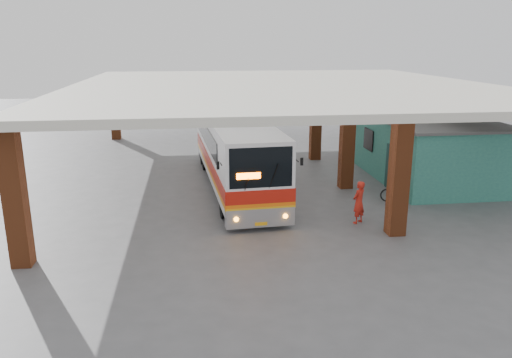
{
  "coord_description": "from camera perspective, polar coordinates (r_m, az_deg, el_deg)",
  "views": [
    {
      "loc": [
        -4.16,
        -19.09,
        6.72
      ],
      "look_at": [
        -1.67,
        0.0,
        1.4
      ],
      "focal_mm": 35.0,
      "sensor_mm": 36.0,
      "label": 1
    }
  ],
  "objects": [
    {
      "name": "motorcycle",
      "position": [
        22.38,
        16.25,
        -1.43
      ],
      "size": [
        1.86,
        1.05,
        0.92
      ],
      "primitive_type": "imported",
      "rotation": [
        0.0,
        0.0,
        1.31
      ],
      "color": "black",
      "rests_on": "ground"
    },
    {
      "name": "shop_building",
      "position": [
        26.38,
        19.0,
        3.32
      ],
      "size": [
        5.2,
        8.2,
        3.11
      ],
      "color": "#2D726A",
      "rests_on": "ground"
    },
    {
      "name": "brick_columns",
      "position": [
        25.15,
        5.57,
        4.96
      ],
      "size": [
        20.1,
        21.6,
        4.35
      ],
      "color": "brown",
      "rests_on": "ground"
    },
    {
      "name": "ground",
      "position": [
        20.66,
        4.62,
        -3.59
      ],
      "size": [
        90.0,
        90.0,
        0.0
      ],
      "primitive_type": "plane",
      "color": "#515154",
      "rests_on": "ground"
    },
    {
      "name": "pedestrian",
      "position": [
        19.35,
        11.66,
        -2.62
      ],
      "size": [
        0.72,
        0.68,
        1.65
      ],
      "primitive_type": "imported",
      "rotation": [
        0.0,
        0.0,
        3.79
      ],
      "color": "red",
      "rests_on": "ground"
    },
    {
      "name": "red_chair",
      "position": [
        30.06,
        10.7,
        2.97
      ],
      "size": [
        0.51,
        0.51,
        0.79
      ],
      "rotation": [
        0.0,
        0.0,
        -0.25
      ],
      "color": "red",
      "rests_on": "ground"
    },
    {
      "name": "canopy_roof",
      "position": [
        26.11,
        2.94,
        10.55
      ],
      "size": [
        21.0,
        23.0,
        0.3
      ],
      "primitive_type": "cube",
      "color": "silver",
      "rests_on": "brick_columns"
    },
    {
      "name": "coach_bus",
      "position": [
        23.44,
        -2.38,
        3.23
      ],
      "size": [
        3.32,
        12.33,
        3.55
      ],
      "rotation": [
        0.0,
        0.0,
        0.06
      ],
      "color": "white",
      "rests_on": "ground"
    }
  ]
}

